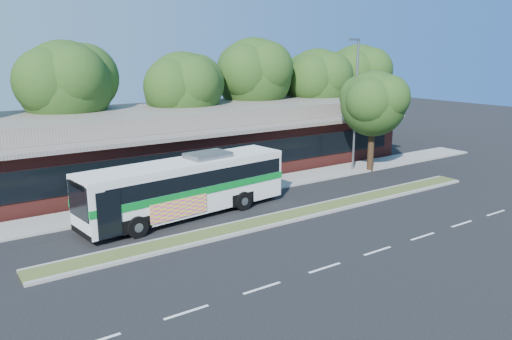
# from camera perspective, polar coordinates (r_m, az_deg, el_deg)

# --- Properties ---
(ground) EXTENTS (120.00, 120.00, 0.00)m
(ground) POSITION_cam_1_polar(r_m,az_deg,el_deg) (25.37, 5.28, -5.61)
(ground) COLOR black
(ground) RESTS_ON ground
(median_strip) EXTENTS (26.00, 1.10, 0.15)m
(median_strip) POSITION_cam_1_polar(r_m,az_deg,el_deg) (25.78, 4.43, -5.10)
(median_strip) COLOR #435323
(median_strip) RESTS_ON ground
(sidewalk) EXTENTS (44.00, 2.60, 0.12)m
(sidewalk) POSITION_cam_1_polar(r_m,az_deg,el_deg) (30.30, -2.47, -2.27)
(sidewalk) COLOR gray
(sidewalk) RESTS_ON ground
(plaza_building) EXTENTS (33.20, 11.20, 4.45)m
(plaza_building) POSITION_cam_1_polar(r_m,az_deg,el_deg) (35.47, -8.19, 3.35)
(plaza_building) COLOR maroon
(plaza_building) RESTS_ON ground
(lamp_post) EXTENTS (0.93, 0.18, 9.07)m
(lamp_post) POSITION_cam_1_polar(r_m,az_deg,el_deg) (35.07, 11.28, 7.69)
(lamp_post) COLOR slate
(lamp_post) RESTS_ON ground
(tree_bg_b) EXTENTS (6.69, 6.00, 9.00)m
(tree_bg_b) POSITION_cam_1_polar(r_m,az_deg,el_deg) (35.68, -20.34, 9.22)
(tree_bg_b) COLOR black
(tree_bg_b) RESTS_ON ground
(tree_bg_c) EXTENTS (6.24, 5.60, 8.26)m
(tree_bg_c) POSITION_cam_1_polar(r_m,az_deg,el_deg) (37.58, -7.91, 9.25)
(tree_bg_c) COLOR black
(tree_bg_c) RESTS_ON ground
(tree_bg_d) EXTENTS (6.91, 6.20, 9.37)m
(tree_bg_d) POSITION_cam_1_polar(r_m,az_deg,el_deg) (42.01, 0.17, 10.93)
(tree_bg_d) COLOR black
(tree_bg_d) RESTS_ON ground
(tree_bg_e) EXTENTS (6.47, 5.80, 8.50)m
(tree_bg_e) POSITION_cam_1_polar(r_m,az_deg,el_deg) (44.94, 7.29, 10.12)
(tree_bg_e) COLOR black
(tree_bg_e) RESTS_ON ground
(tree_bg_f) EXTENTS (6.69, 6.00, 8.92)m
(tree_bg_f) POSITION_cam_1_polar(r_m,az_deg,el_deg) (49.82, 11.78, 10.63)
(tree_bg_f) COLOR black
(tree_bg_f) RESTS_ON ground
(transit_bus) EXTENTS (11.34, 3.62, 3.13)m
(transit_bus) POSITION_cam_1_polar(r_m,az_deg,el_deg) (25.57, -7.90, -1.45)
(transit_bus) COLOR silver
(transit_bus) RESTS_ON ground
(sidewalk_tree) EXTENTS (5.00, 4.48, 6.99)m
(sidewalk_tree) POSITION_cam_1_polar(r_m,az_deg,el_deg) (35.65, 13.49, 7.58)
(sidewalk_tree) COLOR black
(sidewalk_tree) RESTS_ON ground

